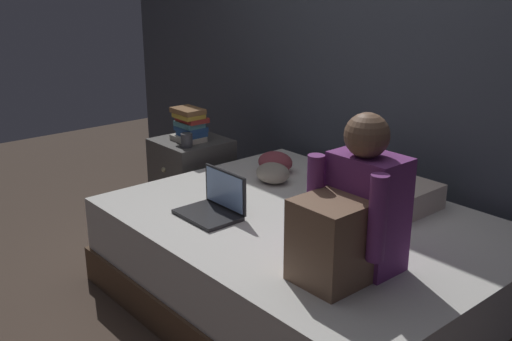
{
  "coord_description": "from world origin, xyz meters",
  "views": [
    {
      "loc": [
        2.11,
        -1.67,
        1.66
      ],
      "look_at": [
        0.03,
        0.1,
        0.74
      ],
      "focal_mm": 41.7,
      "sensor_mm": 36.0,
      "label": 1
    }
  ],
  "objects_px": {
    "nightstand": "(192,181)",
    "person_sitting": "(353,215)",
    "pillow": "(381,190)",
    "mug": "(187,140)",
    "laptop": "(215,205)",
    "bed": "(307,263)",
    "clothes_pile": "(274,167)",
    "book_stack": "(190,125)"
  },
  "relations": [
    {
      "from": "pillow",
      "to": "book_stack",
      "type": "relative_size",
      "value": 2.48
    },
    {
      "from": "pillow",
      "to": "mug",
      "type": "xyz_separation_m",
      "value": [
        -1.26,
        -0.38,
        0.07
      ]
    },
    {
      "from": "bed",
      "to": "clothes_pile",
      "type": "relative_size",
      "value": 5.62
    },
    {
      "from": "nightstand",
      "to": "book_stack",
      "type": "relative_size",
      "value": 2.59
    },
    {
      "from": "laptop",
      "to": "mug",
      "type": "xyz_separation_m",
      "value": [
        -0.84,
        0.4,
        0.08
      ]
    },
    {
      "from": "laptop",
      "to": "person_sitting",
      "type": "bearing_deg",
      "value": 4.3
    },
    {
      "from": "book_stack",
      "to": "mug",
      "type": "distance_m",
      "value": 0.16
    },
    {
      "from": "laptop",
      "to": "clothes_pile",
      "type": "distance_m",
      "value": 0.67
    },
    {
      "from": "person_sitting",
      "to": "nightstand",
      "type": "bearing_deg",
      "value": 165.72
    },
    {
      "from": "nightstand",
      "to": "clothes_pile",
      "type": "bearing_deg",
      "value": 8.2
    },
    {
      "from": "nightstand",
      "to": "person_sitting",
      "type": "height_order",
      "value": "person_sitting"
    },
    {
      "from": "bed",
      "to": "clothes_pile",
      "type": "bearing_deg",
      "value": 152.99
    },
    {
      "from": "laptop",
      "to": "clothes_pile",
      "type": "height_order",
      "value": "laptop"
    },
    {
      "from": "nightstand",
      "to": "person_sitting",
      "type": "bearing_deg",
      "value": -14.28
    },
    {
      "from": "person_sitting",
      "to": "laptop",
      "type": "bearing_deg",
      "value": -175.7
    },
    {
      "from": "person_sitting",
      "to": "laptop",
      "type": "relative_size",
      "value": 2.05
    },
    {
      "from": "person_sitting",
      "to": "clothes_pile",
      "type": "xyz_separation_m",
      "value": [
        -1.08,
        0.56,
        -0.19
      ]
    },
    {
      "from": "mug",
      "to": "clothes_pile",
      "type": "bearing_deg",
      "value": 20.76
    },
    {
      "from": "laptop",
      "to": "pillow",
      "type": "relative_size",
      "value": 0.57
    },
    {
      "from": "nightstand",
      "to": "laptop",
      "type": "xyz_separation_m",
      "value": [
        0.97,
        -0.52,
        0.25
      ]
    },
    {
      "from": "bed",
      "to": "pillow",
      "type": "relative_size",
      "value": 3.57
    },
    {
      "from": "nightstand",
      "to": "person_sitting",
      "type": "xyz_separation_m",
      "value": [
        1.8,
        -0.46,
        0.45
      ]
    },
    {
      "from": "person_sitting",
      "to": "pillow",
      "type": "height_order",
      "value": "person_sitting"
    },
    {
      "from": "pillow",
      "to": "book_stack",
      "type": "xyz_separation_m",
      "value": [
        -1.37,
        -0.28,
        0.14
      ]
    },
    {
      "from": "clothes_pile",
      "to": "bed",
      "type": "bearing_deg",
      "value": -27.01
    },
    {
      "from": "book_stack",
      "to": "clothes_pile",
      "type": "relative_size",
      "value": 0.64
    },
    {
      "from": "nightstand",
      "to": "book_stack",
      "type": "distance_m",
      "value": 0.4
    },
    {
      "from": "book_stack",
      "to": "mug",
      "type": "xyz_separation_m",
      "value": [
        0.11,
        -0.1,
        -0.06
      ]
    },
    {
      "from": "book_stack",
      "to": "pillow",
      "type": "bearing_deg",
      "value": 11.41
    },
    {
      "from": "bed",
      "to": "book_stack",
      "type": "bearing_deg",
      "value": 172.31
    },
    {
      "from": "mug",
      "to": "laptop",
      "type": "bearing_deg",
      "value": -25.68
    },
    {
      "from": "laptop",
      "to": "book_stack",
      "type": "bearing_deg",
      "value": 151.98
    },
    {
      "from": "nightstand",
      "to": "person_sitting",
      "type": "distance_m",
      "value": 1.91
    },
    {
      "from": "nightstand",
      "to": "pillow",
      "type": "xyz_separation_m",
      "value": [
        1.39,
        0.26,
        0.26
      ]
    },
    {
      "from": "person_sitting",
      "to": "laptop",
      "type": "height_order",
      "value": "person_sitting"
    },
    {
      "from": "person_sitting",
      "to": "book_stack",
      "type": "xyz_separation_m",
      "value": [
        -1.78,
        0.44,
        -0.05
      ]
    },
    {
      "from": "laptop",
      "to": "pillow",
      "type": "height_order",
      "value": "laptop"
    },
    {
      "from": "person_sitting",
      "to": "mug",
      "type": "bearing_deg",
      "value": 168.54
    },
    {
      "from": "bed",
      "to": "mug",
      "type": "distance_m",
      "value": 1.23
    },
    {
      "from": "book_stack",
      "to": "clothes_pile",
      "type": "xyz_separation_m",
      "value": [
        0.7,
        0.12,
        -0.14
      ]
    },
    {
      "from": "person_sitting",
      "to": "pillow",
      "type": "bearing_deg",
      "value": 119.62
    },
    {
      "from": "pillow",
      "to": "person_sitting",
      "type": "bearing_deg",
      "value": -60.38
    }
  ]
}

